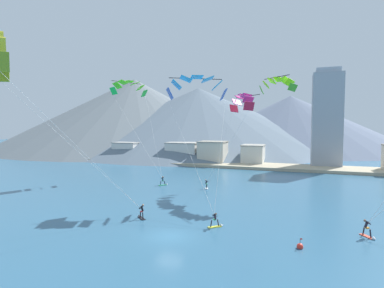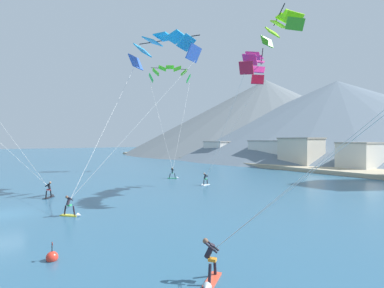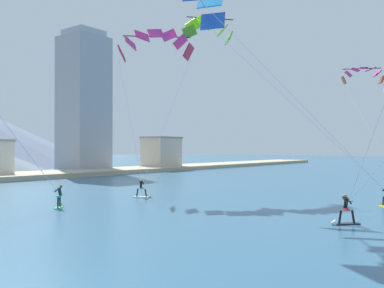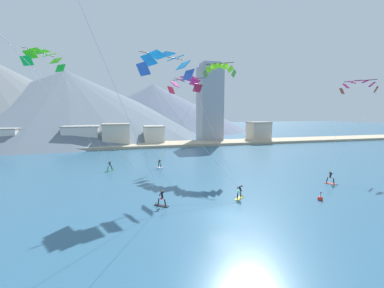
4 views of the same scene
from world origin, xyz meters
name	(u,v)px [view 1 (image 1 of 4)]	position (x,y,z in m)	size (l,w,h in m)	color
ground_plane	(169,236)	(0.00, 0.00, 0.00)	(400.00, 400.00, 0.00)	#2D5B7A
kitesurfer_near_lead	(164,182)	(-11.00, 22.16, 0.50)	(1.51, 1.52, 1.73)	#33B266
kitesurfer_near_trail	(207,186)	(-2.90, 21.79, 0.45)	(0.96, 1.77, 1.65)	white
kitesurfer_mid_center	(368,232)	(17.98, 6.11, 0.57)	(1.33, 1.65, 1.81)	#E54C33
kitesurfer_far_left	(217,222)	(3.61, 4.08, 0.49)	(1.59, 1.42, 1.69)	yellow
kitesurfer_far_right	(141,214)	(-5.38, 4.08, 0.50)	(1.58, 1.43, 1.73)	black
parafoil_kite_near_lead	(129,87)	(-21.16, 27.56, 18.50)	(12.48, 9.26, 18.41)	green
parafoil_kite_near_trail	(242,101)	(2.32, 25.32, 14.81)	(8.28, 7.21, 14.76)	red
parafoil_kite_far_left	(197,85)	(-2.55, 15.62, 16.50)	(10.27, 14.61, 16.52)	blue
parafoil_kite_distant_high_outer	(277,83)	(8.20, 23.03, 17.22)	(5.82, 3.64, 2.48)	green
race_marker_buoy	(300,246)	(11.85, 1.26, 0.16)	(0.56, 0.56, 1.02)	red
shoreline_strip	(251,166)	(0.00, 51.00, 0.35)	(180.00, 10.00, 0.70)	tan
shore_building_harbour_front	(184,152)	(-20.15, 55.16, 2.88)	(9.50, 6.84, 5.74)	silver
shore_building_promenade_mid	(128,151)	(-38.77, 54.78, 2.74)	(7.84, 6.28, 5.46)	silver
shore_building_quay_east	(213,153)	(-10.79, 53.40, 3.17)	(7.46, 6.64, 6.31)	beige
shore_building_old_town	(253,155)	(-0.10, 55.89, 2.72)	(5.88, 7.27, 5.42)	silver
highrise_tower	(327,119)	(17.98, 56.79, 12.15)	(7.00, 7.00, 24.73)	#999EA8
mountain_peak_west_ridge	(198,118)	(-33.02, 106.97, 13.93)	(127.69, 127.69, 27.86)	slate
mountain_peak_central_summit	(135,113)	(-65.73, 105.07, 16.67)	(127.17, 127.17, 33.34)	slate
mountain_peak_east_shoulder	(290,122)	(7.40, 120.53, 12.15)	(101.65, 101.65, 24.30)	slate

